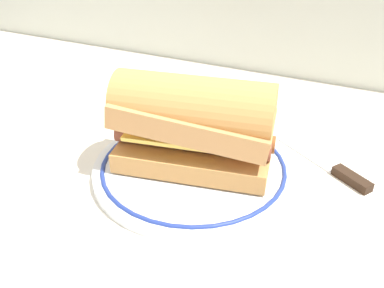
# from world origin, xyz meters

# --- Properties ---
(ground_plane) EXTENTS (1.50, 1.50, 0.00)m
(ground_plane) POSITION_xyz_m (0.00, 0.00, 0.00)
(ground_plane) COLOR silver
(plate) EXTENTS (0.26, 0.26, 0.01)m
(plate) POSITION_xyz_m (-0.00, 0.01, 0.01)
(plate) COLOR white
(plate) RESTS_ON ground_plane
(sausage_sandwich) EXTENTS (0.21, 0.12, 0.12)m
(sausage_sandwich) POSITION_xyz_m (-0.00, 0.01, 0.08)
(sausage_sandwich) COLOR tan
(sausage_sandwich) RESTS_ON plate
(butter_knife) EXTENTS (0.14, 0.10, 0.01)m
(butter_knife) POSITION_xyz_m (0.17, 0.09, 0.00)
(butter_knife) COLOR silver
(butter_knife) RESTS_ON ground_plane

